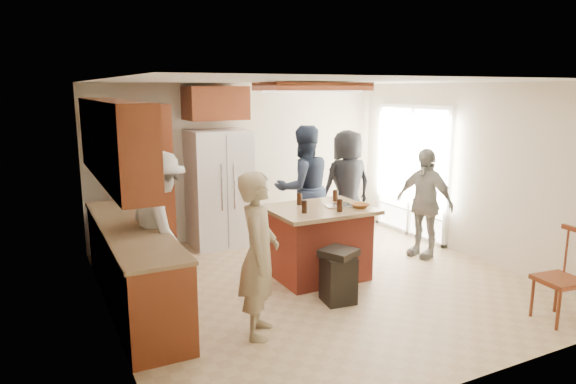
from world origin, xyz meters
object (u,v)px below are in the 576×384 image
kitchen_island (319,242)px  spindle_chair (561,280)px  person_behind_right (347,185)px  person_front_left (259,255)px  trash_bin (338,275)px  person_behind_left (303,188)px  person_side_right (424,203)px  refrigerator (219,188)px  person_counter (160,228)px

kitchen_island → spindle_chair: 2.77m
person_behind_right → spindle_chair: person_behind_right is taller
person_front_left → trash_bin: 1.27m
person_behind_left → person_behind_right: person_behind_left is taller
person_behind_right → person_side_right: bearing=112.4°
person_front_left → person_behind_right: size_ratio=0.93×
person_front_left → trash_bin: (1.12, 0.30, -0.51)m
trash_bin → spindle_chair: bearing=-38.9°
person_front_left → kitchen_island: 1.76m
refrigerator → kitchen_island: 2.09m
refrigerator → trash_bin: 2.83m
person_behind_left → person_behind_right: size_ratio=1.06×
refrigerator → spindle_chair: (2.27, -4.19, -0.45)m
person_counter → kitchen_island: (2.00, -0.15, -0.40)m
person_behind_left → kitchen_island: bearing=72.6°
trash_bin → refrigerator: bearing=99.4°
person_side_right → person_counter: bearing=-105.3°
person_front_left → person_behind_right: person_behind_right is taller
person_front_left → person_counter: bearing=57.5°
person_behind_right → person_counter: bearing=21.8°
person_counter → person_behind_left: bearing=-77.2°
person_side_right → trash_bin: size_ratio=2.52×
kitchen_island → trash_bin: 0.83m
kitchen_island → trash_bin: (-0.21, -0.79, -0.16)m
refrigerator → spindle_chair: refrigerator is taller
kitchen_island → person_front_left: bearing=-140.5°
person_counter → kitchen_island: person_counter is taller
spindle_chair → person_behind_left: bearing=109.5°
kitchen_island → spindle_chair: size_ratio=1.29×
person_behind_right → refrigerator: 2.05m
person_behind_left → refrigerator: 1.31m
trash_bin → spindle_chair: 2.34m
person_behind_left → kitchen_island: 1.32m
person_side_right → kitchen_island: 1.82m
person_behind_right → person_side_right: person_behind_right is taller
person_counter → refrigerator: size_ratio=0.98×
person_behind_left → spindle_chair: 3.66m
person_front_left → kitchen_island: size_ratio=1.29×
person_side_right → trash_bin: person_side_right is taller
person_behind_right → kitchen_island: (-1.31, -1.35, -0.41)m
person_behind_left → kitchen_island: (-0.40, -1.16, -0.47)m
refrigerator → person_behind_right: bearing=-16.6°
person_counter → spindle_chair: (3.61, -2.40, -0.43)m
person_side_right → refrigerator: (-2.45, 1.87, 0.11)m
person_front_left → person_side_right: person_front_left is taller
spindle_chair → person_behind_right: bearing=94.7°
person_behind_right → kitchen_island: size_ratio=1.39×
person_behind_right → spindle_chair: (0.30, -3.61, -0.43)m
kitchen_island → person_side_right: bearing=2.3°
person_behind_left → spindle_chair: (1.21, -3.42, -0.49)m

